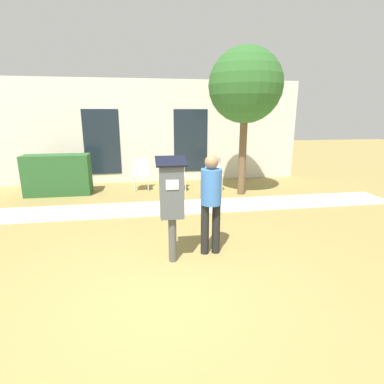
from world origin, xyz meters
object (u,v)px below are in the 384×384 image
(parking_meter, at_px, (172,197))
(person_standing, at_px, (211,197))
(outdoor_chair_middle, at_px, (178,172))
(outdoor_chair_left, at_px, (141,172))
(outdoor_chair_right, at_px, (214,171))

(parking_meter, relative_size, person_standing, 1.01)
(parking_meter, relative_size, outdoor_chair_middle, 1.77)
(outdoor_chair_left, height_order, outdoor_chair_middle, same)
(outdoor_chair_left, distance_m, outdoor_chair_right, 2.13)
(outdoor_chair_middle, bearing_deg, person_standing, -113.81)
(person_standing, xyz_separation_m, outdoor_chair_middle, (-0.04, 4.17, -0.40))
(parking_meter, xyz_separation_m, outdoor_chair_right, (1.63, 4.27, -0.49))
(outdoor_chair_left, xyz_separation_m, outdoor_chair_middle, (1.05, -0.21, 0.00))
(person_standing, bearing_deg, outdoor_chair_middle, 93.30)
(outdoor_chair_left, relative_size, outdoor_chair_right, 1.00)
(outdoor_chair_left, bearing_deg, person_standing, -90.59)
(outdoor_chair_right, bearing_deg, outdoor_chair_middle, -173.72)
(parking_meter, xyz_separation_m, person_standing, (0.62, 0.18, -0.09))
(person_standing, distance_m, outdoor_chair_middle, 4.19)
(outdoor_chair_left, height_order, outdoor_chair_right, same)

